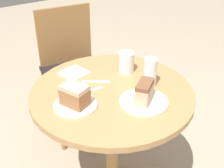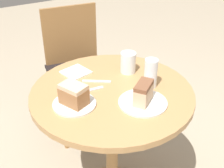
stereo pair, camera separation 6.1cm
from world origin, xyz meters
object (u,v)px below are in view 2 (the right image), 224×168
cake_slice_far (143,93)px  glass_lemonade (128,64)px  glass_water (151,75)px  cake_slice_near (74,94)px  plate_near (74,104)px  plate_far (143,103)px  chair (77,67)px

cake_slice_far → glass_lemonade: size_ratio=1.15×
glass_lemonade → glass_water: glass_water is taller
cake_slice_near → glass_water: size_ratio=0.97×
cake_slice_near → glass_lemonade: 0.40m
plate_near → plate_far: size_ratio=0.88×
plate_near → chair: bearing=66.7°
cake_slice_far → glass_lemonade: bearing=71.6°
cake_slice_far → glass_water: glass_water is taller
chair → glass_water: size_ratio=6.08×
plate_near → glass_water: glass_water is taller
cake_slice_far → glass_water: bearing=43.6°
plate_near → cake_slice_near: size_ratio=1.40×
cake_slice_far → glass_lemonade: glass_lemonade is taller
cake_slice_near → glass_water: 0.40m
plate_far → cake_slice_far: 0.05m
plate_far → glass_lemonade: bearing=71.6°
plate_far → cake_slice_far: size_ratio=1.75×
glass_water → glass_lemonade: bearing=96.6°
chair → plate_near: size_ratio=4.49×
glass_lemonade → glass_water: size_ratio=0.76×
glass_water → chair: bearing=94.4°
chair → plate_far: 0.96m
cake_slice_far → chair: bearing=86.6°
chair → plate_far: size_ratio=3.97×
chair → cake_slice_near: 0.90m
plate_far → glass_lemonade: (0.10, 0.29, 0.04)m
plate_near → glass_water: size_ratio=1.36×
chair → cake_slice_near: chair is taller
plate_far → glass_water: (0.12, 0.11, 0.06)m
chair → cake_slice_far: size_ratio=6.96×
glass_water → cake_slice_far: bearing=-136.4°
glass_lemonade → plate_far: bearing=-108.4°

